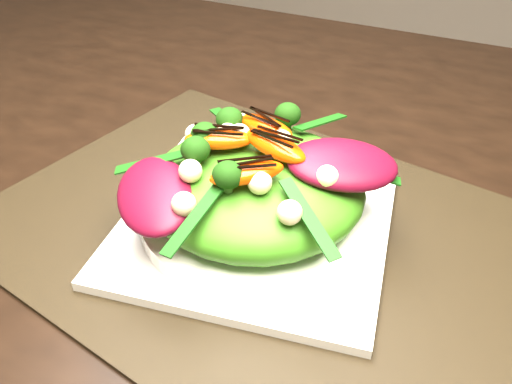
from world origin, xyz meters
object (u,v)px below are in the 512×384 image
at_px(plate_base, 256,222).
at_px(salad_bowl, 256,212).
at_px(placemat, 256,227).
at_px(lettuce_mound, 256,186).
at_px(dining_table, 222,145).
at_px(orange_segment, 268,138).

height_order(plate_base, salad_bowl, salad_bowl).
distance_m(placemat, salad_bowl, 0.02).
distance_m(placemat, lettuce_mound, 0.05).
relative_size(dining_table, plate_base, 6.50).
bearing_deg(salad_bowl, plate_base, 0.00).
xyz_separation_m(dining_table, orange_segment, (0.12, -0.13, 0.11)).
distance_m(placemat, plate_base, 0.01).
height_order(salad_bowl, lettuce_mound, lettuce_mound).
xyz_separation_m(dining_table, placemat, (0.12, -0.15, 0.02)).
distance_m(dining_table, salad_bowl, 0.20).
bearing_deg(orange_segment, salad_bowl, -97.55).
distance_m(dining_table, orange_segment, 0.21).
xyz_separation_m(placemat, orange_segment, (0.00, 0.02, 0.09)).
xyz_separation_m(salad_bowl, lettuce_mound, (0.00, 0.00, 0.03)).
height_order(dining_table, salad_bowl, dining_table).
distance_m(placemat, orange_segment, 0.09).
bearing_deg(lettuce_mound, plate_base, 0.00).
relative_size(dining_table, salad_bowl, 7.40).
bearing_deg(placemat, salad_bowl, 0.00).
bearing_deg(placemat, orange_segment, 82.45).
xyz_separation_m(placemat, lettuce_mound, (0.00, 0.00, 0.05)).
bearing_deg(lettuce_mound, orange_segment, 82.45).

